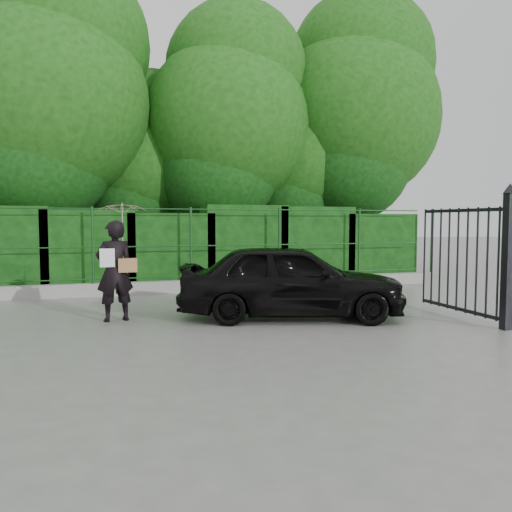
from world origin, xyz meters
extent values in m
plane|color=gray|center=(0.00, 0.00, 0.00)|extent=(80.00, 80.00, 0.00)
cube|color=#9E9E99|center=(0.00, 4.50, 0.15)|extent=(14.00, 0.25, 0.30)
cylinder|color=#164218|center=(-1.90, 4.50, 1.20)|extent=(0.06, 0.06, 1.80)
cylinder|color=#164218|center=(0.40, 4.50, 1.20)|extent=(0.06, 0.06, 1.80)
cylinder|color=#164218|center=(2.70, 4.50, 1.20)|extent=(0.06, 0.06, 1.80)
cylinder|color=#164218|center=(5.00, 4.50, 1.20)|extent=(0.06, 0.06, 1.80)
cylinder|color=#164218|center=(7.30, 4.50, 1.20)|extent=(0.06, 0.06, 1.80)
cylinder|color=#164218|center=(0.00, 4.50, 0.40)|extent=(13.60, 0.03, 0.03)
cylinder|color=#164218|center=(0.00, 4.50, 1.15)|extent=(13.60, 0.03, 0.03)
cylinder|color=#164218|center=(0.00, 4.50, 2.05)|extent=(13.60, 0.03, 0.03)
cube|color=black|center=(-4.00, 5.50, 1.06)|extent=(2.20, 1.20, 2.11)
cube|color=black|center=(-2.00, 5.50, 1.02)|extent=(2.20, 1.20, 2.04)
cube|color=black|center=(0.00, 5.50, 0.98)|extent=(2.20, 1.20, 1.96)
cube|color=black|center=(2.00, 5.50, 1.09)|extent=(2.20, 1.20, 2.18)
cube|color=black|center=(4.00, 5.50, 1.08)|extent=(2.20, 1.20, 2.16)
cube|color=black|center=(6.00, 5.50, 0.98)|extent=(2.20, 1.20, 1.96)
cylinder|color=black|center=(-3.00, 7.20, 2.25)|extent=(0.36, 0.36, 4.50)
sphere|color=#14470F|center=(-3.00, 7.20, 4.95)|extent=(5.40, 5.40, 5.40)
cylinder|color=black|center=(-0.50, 8.50, 1.62)|extent=(0.36, 0.36, 3.25)
sphere|color=#14470F|center=(-0.50, 8.50, 3.58)|extent=(3.90, 3.90, 3.90)
cylinder|color=black|center=(2.00, 7.50, 2.12)|extent=(0.36, 0.36, 4.25)
sphere|color=#14470F|center=(2.00, 7.50, 4.68)|extent=(5.10, 5.10, 5.10)
cylinder|color=black|center=(4.50, 8.20, 1.75)|extent=(0.36, 0.36, 3.50)
sphere|color=#14470F|center=(4.50, 8.20, 3.85)|extent=(4.20, 4.20, 4.20)
cylinder|color=black|center=(6.50, 7.80, 2.38)|extent=(0.36, 0.36, 4.75)
sphere|color=#14470F|center=(6.50, 7.80, 5.23)|extent=(5.70, 5.70, 5.70)
cube|color=black|center=(4.60, -1.20, 1.10)|extent=(0.14, 0.14, 2.20)
cone|color=black|center=(4.60, -1.20, 2.28)|extent=(0.22, 0.22, 0.16)
cube|color=black|center=(4.60, -0.05, 0.15)|extent=(0.05, 2.00, 0.06)
cube|color=black|center=(4.60, -0.05, 1.95)|extent=(0.05, 2.00, 0.06)
cylinder|color=black|center=(4.60, -1.00, 1.05)|extent=(0.04, 0.04, 1.90)
cylinder|color=black|center=(4.60, -0.75, 1.05)|extent=(0.04, 0.04, 1.90)
cylinder|color=black|center=(4.60, -0.50, 1.05)|extent=(0.04, 0.04, 1.90)
cylinder|color=black|center=(4.60, -0.25, 1.05)|extent=(0.04, 0.04, 1.90)
cylinder|color=black|center=(4.60, 0.00, 1.05)|extent=(0.04, 0.04, 1.90)
cylinder|color=black|center=(4.60, 0.25, 1.05)|extent=(0.04, 0.04, 1.90)
cylinder|color=black|center=(4.60, 0.50, 1.05)|extent=(0.04, 0.04, 1.90)
cylinder|color=black|center=(4.60, 0.75, 1.05)|extent=(0.04, 0.04, 1.90)
cylinder|color=black|center=(4.60, 1.00, 1.05)|extent=(0.04, 0.04, 1.90)
imported|color=black|center=(-1.45, 1.34, 0.89)|extent=(0.72, 0.55, 1.77)
imported|color=beige|center=(-1.30, 1.39, 1.70)|extent=(0.87, 0.88, 0.80)
cube|color=#A17141|center=(-1.23, 1.26, 0.99)|extent=(0.32, 0.15, 0.24)
cube|color=white|center=(-1.57, 1.22, 1.13)|extent=(0.25, 0.02, 0.32)
imported|color=black|center=(1.62, 0.75, 0.69)|extent=(4.33, 2.68, 1.37)
camera|label=1|loc=(-1.55, -7.70, 1.76)|focal=35.00mm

